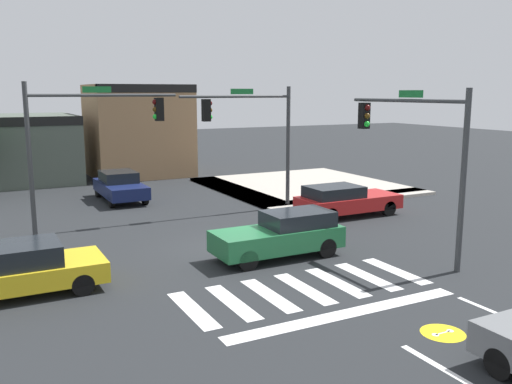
% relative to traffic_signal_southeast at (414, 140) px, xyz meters
% --- Properties ---
extents(ground_plane, '(120.00, 120.00, 0.00)m').
position_rel_traffic_signal_southeast_xyz_m(ground_plane, '(-4.96, 3.30, -3.87)').
color(ground_plane, '#232628').
extents(crosswalk_near, '(7.12, 2.69, 0.01)m').
position_rel_traffic_signal_southeast_xyz_m(crosswalk_near, '(-4.96, -1.20, -3.87)').
color(crosswalk_near, silver).
rests_on(crosswalk_near, ground_plane).
extents(bike_detector_marking, '(1.02, 1.02, 0.01)m').
position_rel_traffic_signal_southeast_xyz_m(bike_detector_marking, '(-3.70, -5.12, -3.87)').
color(bike_detector_marking, yellow).
rests_on(bike_detector_marking, ground_plane).
extents(curb_corner_northeast, '(10.00, 10.60, 0.15)m').
position_rel_traffic_signal_southeast_xyz_m(curb_corner_northeast, '(3.54, 12.72, -3.80)').
color(curb_corner_northeast, '#B2AA9E').
rests_on(curb_corner_northeast, ground_plane).
extents(storefront_row, '(14.93, 6.97, 5.89)m').
position_rel_traffic_signal_southeast_xyz_m(storefront_row, '(-7.34, 22.36, -1.40)').
color(storefront_row, '#4C564C').
rests_on(storefront_row, ground_plane).
extents(traffic_signal_southeast, '(0.32, 5.39, 5.54)m').
position_rel_traffic_signal_southeast_xyz_m(traffic_signal_southeast, '(0.00, 0.00, 0.00)').
color(traffic_signal_southeast, '#383A3D').
rests_on(traffic_signal_southeast, ground_plane).
extents(traffic_signal_northeast, '(5.40, 0.32, 5.67)m').
position_rel_traffic_signal_southeast_xyz_m(traffic_signal_northeast, '(-1.59, 8.54, 0.07)').
color(traffic_signal_northeast, '#383A3D').
rests_on(traffic_signal_northeast, ground_plane).
extents(traffic_signal_northwest, '(5.88, 0.32, 5.81)m').
position_rel_traffic_signal_southeast_xyz_m(traffic_signal_northwest, '(-8.76, 8.51, 0.14)').
color(traffic_signal_northwest, '#383A3D').
rests_on(traffic_signal_northwest, ground_plane).
extents(car_yellow, '(4.61, 1.94, 1.41)m').
position_rel_traffic_signal_southeast_xyz_m(car_yellow, '(-12.10, 1.98, -3.16)').
color(car_yellow, gold).
rests_on(car_yellow, ground_plane).
extents(car_green, '(4.32, 1.71, 1.50)m').
position_rel_traffic_signal_southeast_xyz_m(car_green, '(-4.00, 1.69, -3.10)').
color(car_green, '#1E6638').
rests_on(car_green, ground_plane).
extents(car_navy, '(1.85, 4.41, 1.46)m').
position_rel_traffic_signal_southeast_xyz_m(car_navy, '(-6.37, 13.92, -3.13)').
color(car_navy, '#141E4C').
rests_on(car_navy, ground_plane).
extents(car_red, '(4.61, 1.91, 1.40)m').
position_rel_traffic_signal_southeast_xyz_m(car_red, '(1.54, 5.69, -3.14)').
color(car_red, red).
rests_on(car_red, ground_plane).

